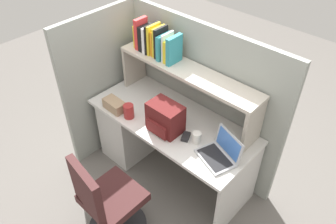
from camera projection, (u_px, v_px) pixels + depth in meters
ground_plane at (171, 171)px, 3.53m from camera, size 8.00×8.00×0.00m
desk at (144, 126)px, 3.48m from camera, size 1.60×0.70×0.73m
cubicle_partition_rear at (198, 97)px, 3.25m from camera, size 1.84×0.05×1.55m
cubicle_partition_left at (108, 82)px, 3.45m from camera, size 0.05×1.06×1.55m
overhead_hutch at (187, 79)px, 2.95m from camera, size 1.44×0.28×0.45m
reference_books_on_shelf at (156, 42)px, 3.01m from camera, size 0.48×0.18×0.30m
laptop at (220, 153)px, 2.68m from camera, size 0.37×0.34×0.22m
backpack at (165, 118)px, 2.88m from camera, size 0.30×0.23×0.27m
computer_mouse at (186, 137)px, 2.87m from camera, size 0.10×0.12×0.03m
paper_cup at (197, 138)px, 2.81m from camera, size 0.08×0.08×0.10m
tissue_box at (114, 105)px, 3.15m from camera, size 0.22×0.13×0.10m
snack_canister at (129, 111)px, 3.05m from camera, size 0.10×0.10×0.13m
office_chair at (108, 205)px, 2.75m from camera, size 0.52×0.52×0.93m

